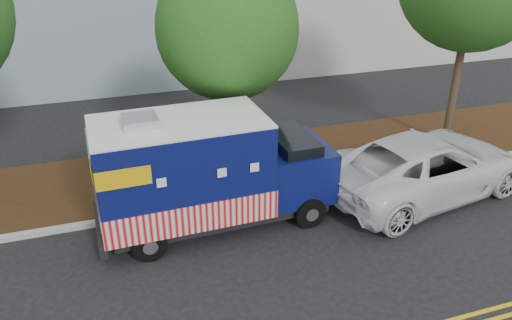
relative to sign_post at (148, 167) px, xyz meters
name	(u,v)px	position (x,y,z in m)	size (l,w,h in m)	color
ground	(247,229)	(2.19, -2.03, -1.20)	(120.00, 120.00, 0.00)	black
curb	(232,201)	(2.19, -0.63, -1.12)	(120.00, 0.18, 0.15)	#9E9E99
mulch_strip	(215,169)	(2.19, 1.47, -1.12)	(120.00, 4.00, 0.15)	black
tree_b	(227,29)	(2.75, 1.54, 3.27)	(4.16, 4.16, 6.56)	#38281C
sign_post	(148,167)	(0.00, 0.00, 0.00)	(0.06, 0.06, 2.40)	#473828
food_truck	(204,175)	(1.24, -1.44, 0.27)	(6.24, 2.52, 3.25)	black
white_car	(426,165)	(7.73, -1.79, -0.31)	(2.97, 6.44, 1.79)	white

